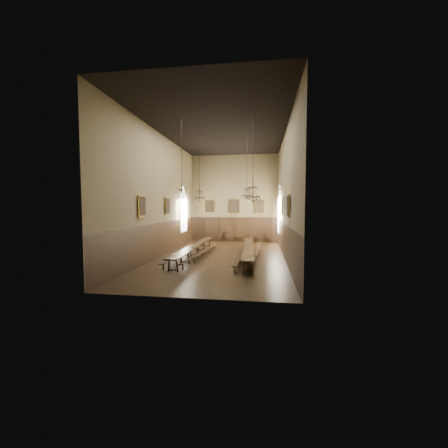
% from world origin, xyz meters
% --- Properties ---
extents(floor, '(9.00, 18.00, 0.02)m').
position_xyz_m(floor, '(0.00, 0.00, -0.01)').
color(floor, black).
rests_on(floor, ground).
extents(ceiling, '(9.00, 18.00, 0.02)m').
position_xyz_m(ceiling, '(0.00, 0.00, 9.01)').
color(ceiling, black).
rests_on(ceiling, ground).
extents(wall_back, '(9.00, 0.02, 9.00)m').
position_xyz_m(wall_back, '(0.00, 9.01, 4.50)').
color(wall_back, olive).
rests_on(wall_back, ground).
extents(wall_front, '(9.00, 0.02, 9.00)m').
position_xyz_m(wall_front, '(0.00, -9.01, 4.50)').
color(wall_front, olive).
rests_on(wall_front, ground).
extents(wall_left, '(0.02, 18.00, 9.00)m').
position_xyz_m(wall_left, '(-4.51, 0.00, 4.50)').
color(wall_left, olive).
rests_on(wall_left, ground).
extents(wall_right, '(0.02, 18.00, 9.00)m').
position_xyz_m(wall_right, '(4.51, 0.00, 4.50)').
color(wall_right, olive).
rests_on(wall_right, ground).
extents(wainscot_panelling, '(9.00, 18.00, 2.50)m').
position_xyz_m(wainscot_panelling, '(0.00, 0.00, 1.25)').
color(wainscot_panelling, black).
rests_on(wainscot_panelling, floor).
extents(table_left, '(0.81, 10.74, 0.84)m').
position_xyz_m(table_left, '(-1.99, -0.09, 0.42)').
color(table_left, black).
rests_on(table_left, floor).
extents(table_right, '(1.22, 10.51, 0.82)m').
position_xyz_m(table_right, '(1.96, -0.04, 0.41)').
color(table_right, black).
rests_on(table_right, floor).
extents(bench_left_outer, '(0.44, 10.32, 0.46)m').
position_xyz_m(bench_left_outer, '(-2.63, 0.24, 0.30)').
color(bench_left_outer, black).
rests_on(bench_left_outer, floor).
extents(bench_left_inner, '(0.79, 9.05, 0.41)m').
position_xyz_m(bench_left_inner, '(-1.37, -0.09, 0.26)').
color(bench_left_inner, black).
rests_on(bench_left_inner, floor).
extents(bench_right_inner, '(0.37, 10.12, 0.46)m').
position_xyz_m(bench_right_inner, '(1.49, 0.11, 0.29)').
color(bench_right_inner, black).
rests_on(bench_right_inner, floor).
extents(bench_right_outer, '(0.71, 9.23, 0.42)m').
position_xyz_m(bench_right_outer, '(2.48, 0.21, 0.26)').
color(bench_right_outer, black).
rests_on(bench_right_outer, floor).
extents(chair_0, '(0.44, 0.44, 0.86)m').
position_xyz_m(chair_0, '(-3.40, 8.56, 0.26)').
color(chair_0, black).
rests_on(chair_0, floor).
extents(chair_2, '(0.51, 0.51, 1.01)m').
position_xyz_m(chair_2, '(-1.49, 8.49, 0.31)').
color(chair_2, black).
rests_on(chair_2, floor).
extents(chair_3, '(0.58, 0.58, 1.04)m').
position_xyz_m(chair_3, '(-0.60, 8.59, 0.31)').
color(chair_3, black).
rests_on(chair_3, floor).
extents(chair_4, '(0.47, 0.47, 1.03)m').
position_xyz_m(chair_4, '(0.54, 8.55, 0.31)').
color(chair_4, black).
rests_on(chair_4, floor).
extents(chair_5, '(0.48, 0.48, 0.89)m').
position_xyz_m(chair_5, '(1.48, 8.49, 0.27)').
color(chair_5, black).
rests_on(chair_5, floor).
extents(chair_6, '(0.45, 0.45, 0.99)m').
position_xyz_m(chair_6, '(2.56, 8.52, 0.30)').
color(chair_6, black).
rests_on(chair_6, floor).
extents(chair_7, '(0.56, 0.56, 1.03)m').
position_xyz_m(chair_7, '(3.58, 8.61, 0.31)').
color(chair_7, black).
rests_on(chair_7, floor).
extents(chandelier_back_left, '(0.85, 0.85, 4.75)m').
position_xyz_m(chandelier_back_left, '(-2.25, 2.85, 4.72)').
color(chandelier_back_left, black).
rests_on(chandelier_back_left, ceiling).
extents(chandelier_back_right, '(0.82, 0.82, 4.61)m').
position_xyz_m(chandelier_back_right, '(1.72, 2.20, 4.85)').
color(chandelier_back_right, black).
rests_on(chandelier_back_right, ceiling).
extents(chandelier_front_left, '(0.76, 0.76, 4.89)m').
position_xyz_m(chandelier_front_left, '(-2.03, -2.90, 4.62)').
color(chandelier_front_left, black).
rests_on(chandelier_front_left, ceiling).
extents(chandelier_front_right, '(0.93, 0.93, 4.90)m').
position_xyz_m(chandelier_front_right, '(2.35, -2.38, 4.56)').
color(chandelier_front_right, black).
rests_on(chandelier_front_right, ceiling).
extents(portrait_back_0, '(1.10, 0.12, 1.40)m').
position_xyz_m(portrait_back_0, '(-2.60, 8.88, 3.70)').
color(portrait_back_0, olive).
rests_on(portrait_back_0, wall_back).
extents(portrait_back_1, '(1.10, 0.12, 1.40)m').
position_xyz_m(portrait_back_1, '(0.00, 8.88, 3.70)').
color(portrait_back_1, olive).
rests_on(portrait_back_1, wall_back).
extents(portrait_back_2, '(1.10, 0.12, 1.40)m').
position_xyz_m(portrait_back_2, '(2.60, 8.88, 3.70)').
color(portrait_back_2, olive).
rests_on(portrait_back_2, wall_back).
extents(portrait_left_0, '(0.12, 1.00, 1.30)m').
position_xyz_m(portrait_left_0, '(-4.38, 1.00, 3.70)').
color(portrait_left_0, olive).
rests_on(portrait_left_0, wall_left).
extents(portrait_left_1, '(0.12, 1.00, 1.30)m').
position_xyz_m(portrait_left_1, '(-4.38, -3.50, 3.70)').
color(portrait_left_1, olive).
rests_on(portrait_left_1, wall_left).
extents(portrait_right_0, '(0.12, 1.00, 1.30)m').
position_xyz_m(portrait_right_0, '(4.38, 1.00, 3.70)').
color(portrait_right_0, olive).
rests_on(portrait_right_0, wall_right).
extents(portrait_right_1, '(0.12, 1.00, 1.30)m').
position_xyz_m(portrait_right_1, '(4.38, -3.50, 3.70)').
color(portrait_right_1, olive).
rests_on(portrait_right_1, wall_right).
extents(window_right, '(0.20, 2.20, 4.60)m').
position_xyz_m(window_right, '(4.43, 5.50, 3.40)').
color(window_right, white).
rests_on(window_right, wall_right).
extents(window_left, '(0.20, 2.20, 4.60)m').
position_xyz_m(window_left, '(-4.43, 5.50, 3.40)').
color(window_left, white).
rests_on(window_left, wall_left).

